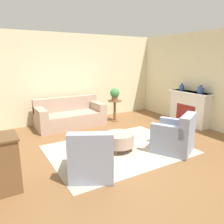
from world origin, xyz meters
The scene contains 13 objects.
ground_plane centered at (0.00, 0.00, 0.00)m, with size 16.00×16.00×0.00m, color brown.
wall_back centered at (0.00, 2.96, 1.40)m, with size 9.79×0.12×2.80m.
wall_right centered at (3.17, 0.00, 1.40)m, with size 0.12×10.22×2.80m.
rug centered at (0.00, 0.00, 0.01)m, with size 3.05×2.26×0.01m.
couch centered at (-0.30, 2.30, 0.31)m, with size 2.03×0.93×0.86m.
armchair_left centered at (-1.02, -0.72, 0.34)m, with size 1.03×1.05×0.87m.
armchair_right centered at (1.02, -0.72, 0.34)m, with size 1.03×1.05×0.87m.
ottoman_table centered at (-0.03, -0.05, 0.27)m, with size 0.67×0.67×0.40m.
side_table centered at (1.15, 2.07, 0.46)m, with size 0.45×0.45×0.70m.
fireplace centered at (2.92, 0.52, 0.55)m, with size 0.44×1.37×1.04m.
vase_mantel_near centered at (2.91, 0.87, 1.13)m, with size 0.15×0.15×0.23m.
vase_mantel_far centered at (2.91, 0.17, 1.14)m, with size 0.18×0.18×0.24m.
potted_plant_on_side_table centered at (1.15, 2.07, 0.91)m, with size 0.31×0.31×0.40m.
Camera 1 is at (-2.50, -3.91, 2.03)m, focal length 35.00 mm.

